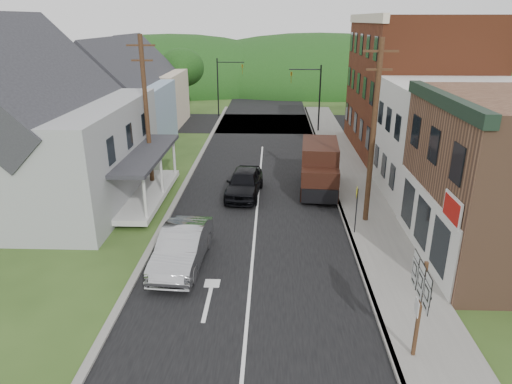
# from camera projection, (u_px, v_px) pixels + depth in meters

# --- Properties ---
(ground) EXTENTS (120.00, 120.00, 0.00)m
(ground) POSITION_uv_depth(u_px,v_px,m) (253.00, 253.00, 20.29)
(ground) COLOR #2D4719
(ground) RESTS_ON ground
(road) EXTENTS (9.00, 90.00, 0.02)m
(road) POSITION_uv_depth(u_px,v_px,m) (260.00, 179.00, 29.63)
(road) COLOR black
(road) RESTS_ON ground
(cross_road) EXTENTS (60.00, 9.00, 0.02)m
(cross_road) POSITION_uv_depth(u_px,v_px,m) (265.00, 123.00, 45.52)
(cross_road) COLOR black
(cross_road) RESTS_ON ground
(sidewalk_right) EXTENTS (2.80, 55.00, 0.15)m
(sidewalk_right) POSITION_uv_depth(u_px,v_px,m) (356.00, 190.00, 27.54)
(sidewalk_right) COLOR slate
(sidewalk_right) RESTS_ON ground
(curb_right) EXTENTS (0.20, 55.00, 0.15)m
(curb_right) POSITION_uv_depth(u_px,v_px,m) (334.00, 190.00, 27.58)
(curb_right) COLOR slate
(curb_right) RESTS_ON ground
(curb_left) EXTENTS (0.30, 55.00, 0.12)m
(curb_left) POSITION_uv_depth(u_px,v_px,m) (183.00, 188.00, 27.90)
(curb_left) COLOR slate
(curb_left) RESTS_ON ground
(storefront_white) EXTENTS (8.00, 7.00, 6.50)m
(storefront_white) POSITION_uv_depth(u_px,v_px,m) (458.00, 142.00, 25.76)
(storefront_white) COLOR silver
(storefront_white) RESTS_ON ground
(storefront_red) EXTENTS (8.00, 12.00, 10.00)m
(storefront_red) POSITION_uv_depth(u_px,v_px,m) (414.00, 87.00, 34.01)
(storefront_red) COLOR maroon
(storefront_red) RESTS_ON ground
(house_gray) EXTENTS (10.20, 12.24, 8.35)m
(house_gray) POSITION_uv_depth(u_px,v_px,m) (38.00, 127.00, 24.80)
(house_gray) COLOR #97999C
(house_gray) RESTS_ON ground
(house_blue) EXTENTS (7.14, 8.16, 7.28)m
(house_blue) POSITION_uv_depth(u_px,v_px,m) (120.00, 103.00, 35.24)
(house_blue) COLOR #869AB7
(house_blue) RESTS_ON ground
(house_cream) EXTENTS (7.14, 8.16, 7.28)m
(house_cream) POSITION_uv_depth(u_px,v_px,m) (145.00, 87.00, 43.67)
(house_cream) COLOR beige
(house_cream) RESTS_ON ground
(utility_pole_right) EXTENTS (1.60, 0.26, 9.00)m
(utility_pole_right) POSITION_uv_depth(u_px,v_px,m) (373.00, 133.00, 21.72)
(utility_pole_right) COLOR #472D19
(utility_pole_right) RESTS_ON ground
(utility_pole_left) EXTENTS (1.60, 0.26, 9.00)m
(utility_pole_left) POSITION_uv_depth(u_px,v_px,m) (147.00, 113.00, 26.33)
(utility_pole_left) COLOR #472D19
(utility_pole_left) RESTS_ON ground
(traffic_signal_right) EXTENTS (2.87, 0.20, 6.00)m
(traffic_signal_right) POSITION_uv_depth(u_px,v_px,m) (312.00, 91.00, 40.77)
(traffic_signal_right) COLOR black
(traffic_signal_right) RESTS_ON ground
(traffic_signal_left) EXTENTS (2.87, 0.20, 6.00)m
(traffic_signal_left) POSITION_uv_depth(u_px,v_px,m) (224.00, 80.00, 47.60)
(traffic_signal_left) COLOR black
(traffic_signal_left) RESTS_ON ground
(tree_left_b) EXTENTS (4.80, 4.80, 6.94)m
(tree_left_b) POSITION_uv_depth(u_px,v_px,m) (6.00, 97.00, 30.35)
(tree_left_b) COLOR #382616
(tree_left_b) RESTS_ON ground
(tree_left_c) EXTENTS (5.80, 5.80, 8.41)m
(tree_left_c) POSITION_uv_depth(u_px,v_px,m) (33.00, 69.00, 37.52)
(tree_left_c) COLOR #382616
(tree_left_c) RESTS_ON ground
(tree_left_d) EXTENTS (4.80, 4.80, 6.94)m
(tree_left_d) POSITION_uv_depth(u_px,v_px,m) (182.00, 68.00, 48.76)
(tree_left_d) COLOR #382616
(tree_left_d) RESTS_ON ground
(forested_ridge) EXTENTS (90.00, 30.00, 16.00)m
(forested_ridge) POSITION_uv_depth(u_px,v_px,m) (268.00, 85.00, 71.68)
(forested_ridge) COLOR #13330F
(forested_ridge) RESTS_ON ground
(silver_sedan) EXTENTS (2.02, 5.06, 1.64)m
(silver_sedan) POSITION_uv_depth(u_px,v_px,m) (182.00, 248.00, 19.01)
(silver_sedan) COLOR #A0A1A5
(silver_sedan) RESTS_ON ground
(dark_sedan) EXTENTS (2.26, 4.83, 1.60)m
(dark_sedan) POSITION_uv_depth(u_px,v_px,m) (244.00, 183.00, 26.60)
(dark_sedan) COLOR black
(dark_sedan) RESTS_ON ground
(delivery_van) EXTENTS (2.48, 5.32, 2.90)m
(delivery_van) POSITION_uv_depth(u_px,v_px,m) (319.00, 168.00, 27.06)
(delivery_van) COLOR black
(delivery_van) RESTS_ON ground
(route_sign_cluster) EXTENTS (0.19, 1.83, 3.21)m
(route_sign_cluster) POSITION_uv_depth(u_px,v_px,m) (420.00, 296.00, 13.19)
(route_sign_cluster) COLOR #472D19
(route_sign_cluster) RESTS_ON sidewalk_right
(warning_sign) EXTENTS (0.17, 0.64, 2.38)m
(warning_sign) POSITION_uv_depth(u_px,v_px,m) (356.00, 203.00, 21.38)
(warning_sign) COLOR black
(warning_sign) RESTS_ON sidewalk_right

